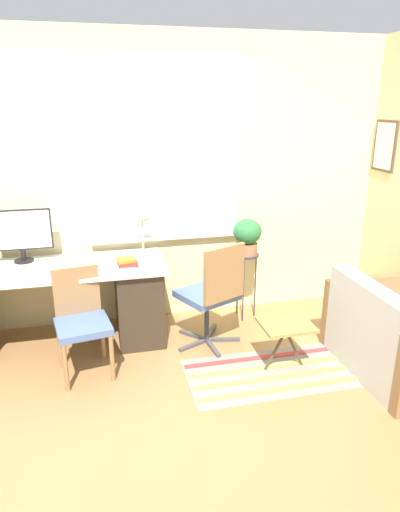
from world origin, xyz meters
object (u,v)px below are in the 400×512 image
Objects in this scene: keyboard at (18,277)px; folding_stool at (286,328)px; desk_lamp at (142,223)px; book_stack at (127,263)px; potted_plant at (247,235)px; monitor at (21,233)px; office_chair_swivel at (212,293)px; desk_chair_wooden at (81,319)px; mouse at (52,272)px; plant_stand at (246,263)px; couch_loveseat at (399,340)px.

folding_stool is (2.07, -0.63, -0.38)m from keyboard.
desk_lamp is 0.46m from book_stack.
potted_plant is at bearing 14.23° from book_stack.
book_stack is (0.88, -0.36, -0.22)m from monitor.
office_chair_swivel is at bearing 134.54° from folding_stool.
keyboard is 1.81× the size of book_stack.
desk_lamp reaches higher than desk_chair_wooden.
desk_lamp reaches higher than folding_stool.
mouse is (0.26, -0.38, -0.24)m from monitor.
office_chair_swivel is 2.76× the size of potted_plant.
mouse is at bearing -31.53° from office_chair_swivel.
folding_stool is at bearing -19.87° from mouse.
monitor is 1.33× the size of desk_lamp.
folding_stool is (1.02, -1.01, -0.67)m from desk_lamp.
monitor reaches higher than desk_lamp.
mouse is 1.36m from office_chair_swivel.
folding_stool is (0.02, -0.97, -0.22)m from plant_stand.
couch_loveseat is 2.74× the size of folding_stool.
mouse is 0.08× the size of office_chair_swivel.
keyboard is 3.11m from couch_loveseat.
desk_lamp is at bearing 135.03° from folding_stool.
monitor is at bearing 153.50° from folding_stool.
book_stack reaches higher than couch_loveseat.
potted_plant reaches higher than mouse.
keyboard is at bearing 163.12° from folding_stool.
desk_chair_wooden is 1.63m from folding_stool.
desk_chair_wooden is at bearing -157.98° from plant_stand.
desk_lamp is 2.39m from couch_loveseat.
couch_loveseat is (2.08, -0.91, -0.51)m from book_stack.
office_chair_swivel is at bearing -134.37° from potted_plant.
folding_stool is at bearing -89.05° from potted_plant.
monitor reaches higher than book_stack.
desk_chair_wooden is (0.47, -0.29, -0.29)m from keyboard.
folding_stool is at bearing -21.64° from desk_chair_wooden.
couch_loveseat reaches higher than keyboard.
monitor reaches higher than office_chair_swivel.
office_chair_swivel is 0.76m from potted_plant.
plant_stand is at bearing 90.95° from folding_stool.
keyboard is at bearing 138.31° from desk_chair_wooden.
potted_plant is 1.09m from folding_stool.
keyboard is at bearing -170.46° from plant_stand.
couch_loveseat is 0.91m from folding_stool.
book_stack is at bearing -38.75° from office_chair_swivel.
folding_stool is (0.02, -0.97, -0.50)m from potted_plant.
mouse is at bearing -155.58° from desk_lamp.
mouse is 0.61m from book_stack.
plant_stand is 1.65× the size of folding_stool.
book_stack is (0.87, 0.05, 0.03)m from keyboard.
couch_loveseat is at bearing 127.30° from office_chair_swivel.
desk_chair_wooden is at bearing -139.56° from book_stack.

